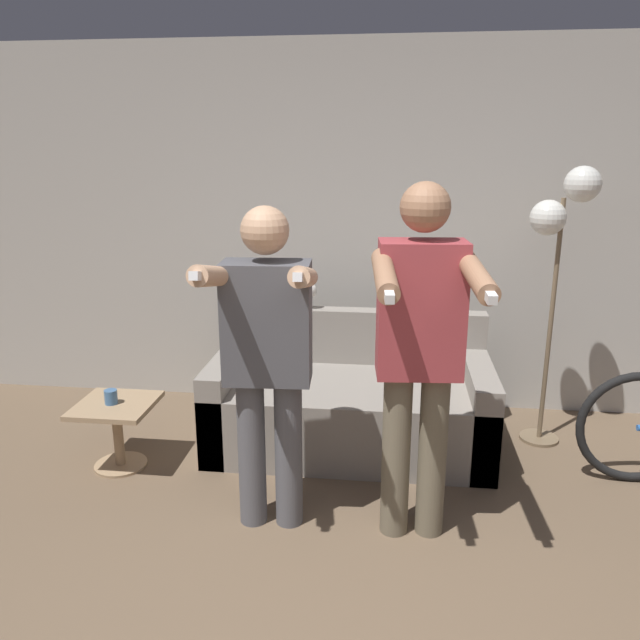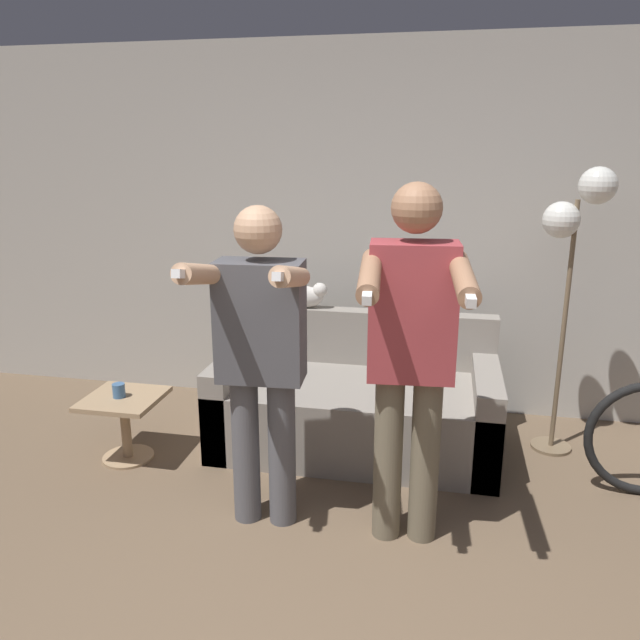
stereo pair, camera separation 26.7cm
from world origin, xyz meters
name	(u,v)px [view 1 (the left image)]	position (x,y,z in m)	size (l,w,h in m)	color
wall_back	(373,231)	(0.00, 2.95, 1.30)	(10.00, 0.05, 2.60)	#B7B2A8
couch	(351,404)	(-0.09, 2.22, 0.27)	(1.76, 0.91, 0.82)	gray
person_left	(267,350)	(-0.43, 1.26, 0.95)	(0.52, 0.69, 1.63)	#56565B
person_right	(420,344)	(0.29, 1.26, 1.01)	(0.51, 0.70, 1.75)	#6B604C
cat	(293,296)	(-0.52, 2.57, 0.90)	(0.41, 0.13, 0.18)	silver
floor_lamp	(563,224)	(1.17, 2.41, 1.44)	(0.40, 0.25, 1.78)	#756047
side_table	(117,421)	(-1.47, 1.74, 0.30)	(0.45, 0.45, 0.41)	#A38460
cup	(111,397)	(-1.48, 1.73, 0.46)	(0.08, 0.08, 0.09)	#3D6693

